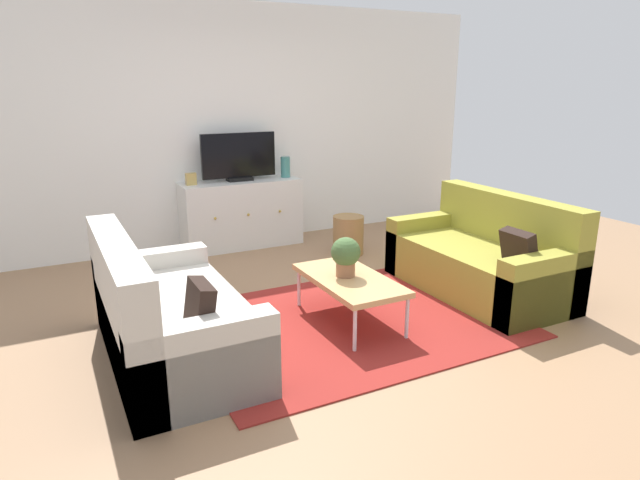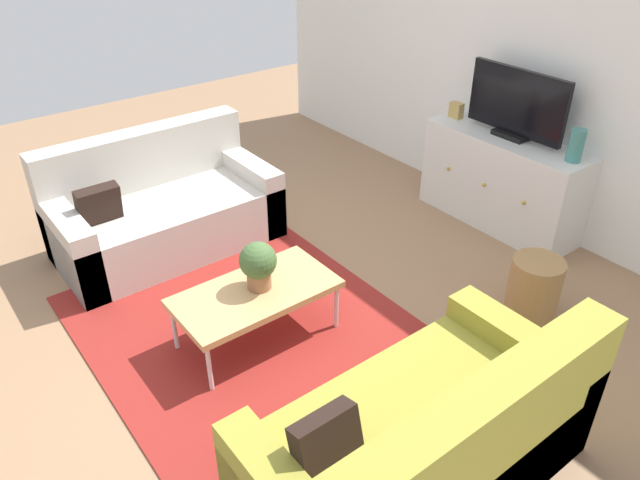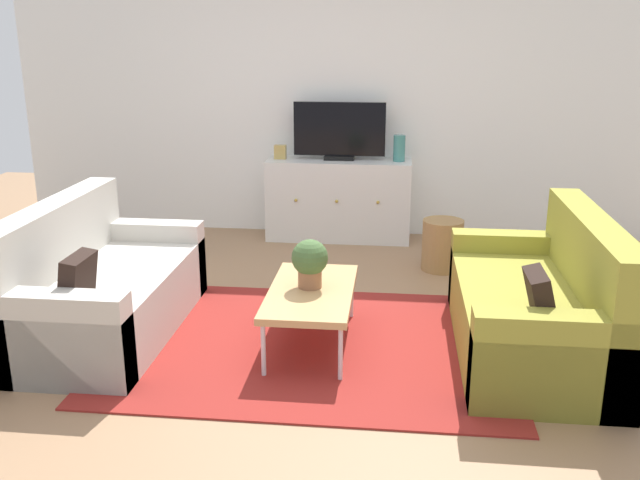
{
  "view_description": "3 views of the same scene",
  "coord_description": "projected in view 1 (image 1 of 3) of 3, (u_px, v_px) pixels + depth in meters",
  "views": [
    {
      "loc": [
        -2.05,
        -3.62,
        1.84
      ],
      "look_at": [
        0.0,
        0.36,
        0.55
      ],
      "focal_mm": 30.87,
      "sensor_mm": 36.0,
      "label": 1
    },
    {
      "loc": [
        2.61,
        -1.64,
        2.59
      ],
      "look_at": [
        0.0,
        0.36,
        0.55
      ],
      "focal_mm": 34.02,
      "sensor_mm": 36.0,
      "label": 2
    },
    {
      "loc": [
        0.51,
        -4.2,
        1.94
      ],
      "look_at": [
        0.0,
        0.36,
        0.55
      ],
      "focal_mm": 39.15,
      "sensor_mm": 36.0,
      "label": 3
    }
  ],
  "objects": [
    {
      "name": "area_rug",
      "position": [
        349.0,
        322.0,
        4.37
      ],
      "size": [
        2.5,
        1.9,
        0.01
      ],
      "primitive_type": "cube",
      "color": "maroon",
      "rests_on": "ground_plane"
    },
    {
      "name": "coffee_table",
      "position": [
        350.0,
        281.0,
        4.28
      ],
      "size": [
        0.53,
        1.0,
        0.38
      ],
      "color": "tan",
      "rests_on": "ground_plane"
    },
    {
      "name": "glass_vase",
      "position": [
        285.0,
        167.0,
        6.43
      ],
      "size": [
        0.11,
        0.11,
        0.24
      ],
      "primitive_type": "cylinder",
      "color": "teal",
      "rests_on": "tv_console"
    },
    {
      "name": "couch_right_side",
      "position": [
        485.0,
        260.0,
        4.96
      ],
      "size": [
        0.86,
        1.66,
        0.88
      ],
      "color": "olive",
      "rests_on": "ground_plane"
    },
    {
      "name": "wicker_basket",
      "position": [
        348.0,
        235.0,
        6.08
      ],
      "size": [
        0.34,
        0.34,
        0.43
      ],
      "primitive_type": "cylinder",
      "color": "#9E7547",
      "rests_on": "ground_plane"
    },
    {
      "name": "potted_plant",
      "position": [
        346.0,
        255.0,
        4.26
      ],
      "size": [
        0.23,
        0.23,
        0.31
      ],
      "color": "#936042",
      "rests_on": "coffee_table"
    },
    {
      "name": "ground_plane",
      "position": [
        340.0,
        315.0,
        4.5
      ],
      "size": [
        10.0,
        10.0,
        0.0
      ],
      "primitive_type": "plane",
      "color": "#997251"
    },
    {
      "name": "couch_left_side",
      "position": [
        162.0,
        321.0,
        3.7
      ],
      "size": [
        0.86,
        1.66,
        0.88
      ],
      "color": "beige",
      "rests_on": "ground_plane"
    },
    {
      "name": "mantel_clock",
      "position": [
        191.0,
        179.0,
        5.95
      ],
      "size": [
        0.11,
        0.07,
        0.13
      ],
      "primitive_type": "cube",
      "color": "tan",
      "rests_on": "tv_console"
    },
    {
      "name": "tv_console",
      "position": [
        242.0,
        214.0,
        6.32
      ],
      "size": [
        1.36,
        0.47,
        0.76
      ],
      "color": "silver",
      "rests_on": "ground_plane"
    },
    {
      "name": "wall_back",
      "position": [
        233.0,
        126.0,
        6.31
      ],
      "size": [
        6.4,
        0.12,
        2.7
      ],
      "primitive_type": "cube",
      "color": "white",
      "rests_on": "ground_plane"
    },
    {
      "name": "flat_screen_tv",
      "position": [
        239.0,
        157.0,
        6.16
      ],
      "size": [
        0.86,
        0.16,
        0.54
      ],
      "color": "black",
      "rests_on": "tv_console"
    }
  ]
}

